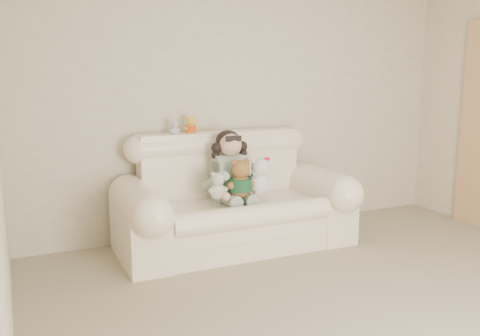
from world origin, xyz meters
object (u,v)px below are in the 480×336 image
brown_teddy (240,175)px  white_cat (260,172)px  cream_teddy (218,183)px  seated_child (230,165)px  sofa (235,192)px

brown_teddy → white_cat: size_ratio=1.00×
cream_teddy → seated_child: bearing=30.9°
seated_child → white_cat: size_ratio=1.62×
sofa → cream_teddy: sofa is taller
sofa → seated_child: seated_child is taller
seated_child → brown_teddy: size_ratio=1.62×
cream_teddy → sofa: bearing=15.7°
sofa → white_cat: sofa is taller
sofa → brown_teddy: (-0.02, -0.16, 0.19)m
white_cat → brown_teddy: bearing=-174.4°
sofa → cream_teddy: size_ratio=7.41×
white_cat → seated_child: bearing=131.3°
seated_child → brown_teddy: bearing=-97.8°
sofa → seated_child: (-0.02, 0.08, 0.23)m
white_cat → sofa: bearing=142.2°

